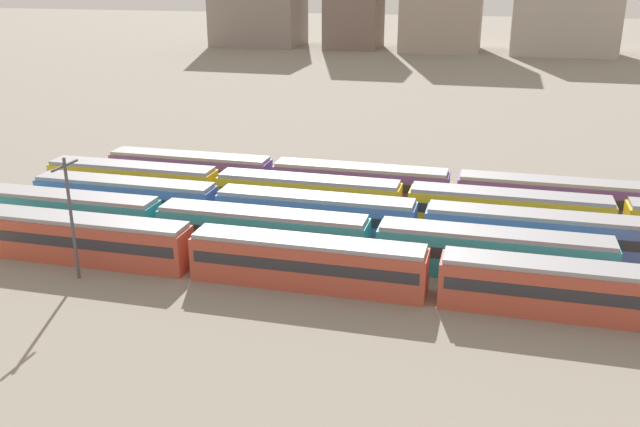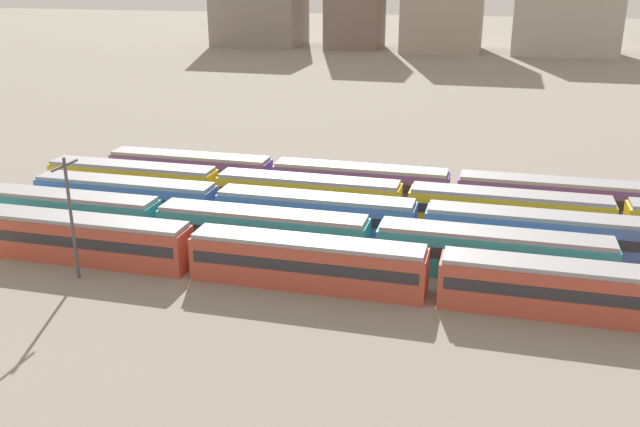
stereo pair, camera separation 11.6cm
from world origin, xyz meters
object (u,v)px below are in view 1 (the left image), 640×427
train_track_0 (571,290)px  train_track_3 (405,203)px  train_track_4 (552,198)px  train_track_2 (421,224)px  catenary_pole_0 (71,213)px  train_track_1 (262,231)px

train_track_0 → train_track_3: bearing=131.3°
train_track_3 → train_track_4: (13.55, 5.20, 0.00)m
train_track_0 → train_track_4: size_ratio=1.00×
train_track_2 → catenary_pole_0: bearing=-151.2°
train_track_0 → train_track_2: bearing=138.2°
train_track_1 → train_track_2: same height
train_track_2 → train_track_4: bearing=42.3°
train_track_2 → train_track_4: size_ratio=0.80×
train_track_3 → train_track_4: bearing=21.0°
catenary_pole_0 → train_track_2: bearing=28.8°
train_track_3 → catenary_pole_0: 29.80m
train_track_2 → catenary_pole_0: size_ratio=7.70×
train_track_3 → catenary_pole_0: catenary_pole_0 is taller
train_track_1 → train_track_4: bearing=32.9°
train_track_2 → catenary_pole_0: 28.62m
train_track_0 → catenary_pole_0: bearing=-174.9°
train_track_1 → catenary_pole_0: catenary_pole_0 is taller
train_track_1 → train_track_2: size_ratio=0.75×
train_track_0 → train_track_1: size_ratio=1.68×
train_track_0 → train_track_1: bearing=167.9°
train_track_4 → train_track_0: bearing=-89.5°
train_track_1 → train_track_4: same height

